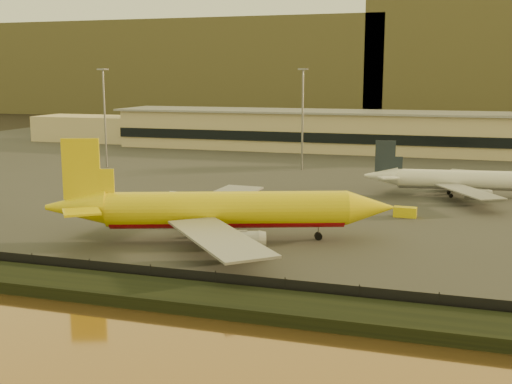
% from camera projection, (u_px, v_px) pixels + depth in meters
% --- Properties ---
extents(ground, '(900.00, 900.00, 0.00)m').
position_uv_depth(ground, '(237.00, 260.00, 84.56)').
color(ground, black).
rests_on(ground, ground).
extents(embankment, '(320.00, 7.00, 1.40)m').
position_uv_depth(embankment, '(185.00, 297.00, 68.46)').
color(embankment, black).
rests_on(embankment, ground).
extents(tarmac, '(320.00, 220.00, 0.20)m').
position_uv_depth(tarmac, '(350.00, 164.00, 173.77)').
color(tarmac, '#2D2D2D').
rests_on(tarmac, ground).
extents(perimeter_fence, '(300.00, 0.05, 2.20)m').
position_uv_depth(perimeter_fence, '(199.00, 280.00, 72.11)').
color(perimeter_fence, black).
rests_on(perimeter_fence, tarmac).
extents(terminal_building, '(202.00, 25.00, 12.60)m').
position_uv_depth(terminal_building, '(321.00, 131.00, 205.59)').
color(terminal_building, tan).
rests_on(terminal_building, tarmac).
extents(apron_light_masts, '(152.20, 12.20, 25.40)m').
position_uv_depth(apron_light_masts, '(403.00, 111.00, 147.78)').
color(apron_light_masts, slate).
rests_on(apron_light_masts, tarmac).
extents(distant_hills, '(470.00, 160.00, 70.00)m').
position_uv_depth(distant_hills, '(380.00, 63.00, 404.28)').
color(distant_hills, brown).
rests_on(distant_hills, ground).
extents(dhl_cargo_jet, '(49.06, 46.67, 15.06)m').
position_uv_depth(dhl_cargo_jet, '(221.00, 211.00, 92.80)').
color(dhl_cargo_jet, yellow).
rests_on(dhl_cargo_jet, tarmac).
extents(white_narrowbody_jet, '(37.97, 36.75, 10.91)m').
position_uv_depth(white_narrowbody_jet, '(461.00, 180.00, 126.97)').
color(white_narrowbody_jet, silver).
rests_on(white_narrowbody_jet, tarmac).
extents(gse_vehicle_yellow, '(3.89, 1.84, 1.73)m').
position_uv_depth(gse_vehicle_yellow, '(405.00, 212.00, 108.98)').
color(gse_vehicle_yellow, yellow).
rests_on(gse_vehicle_yellow, tarmac).
extents(gse_vehicle_white, '(4.26, 2.17, 1.85)m').
position_uv_depth(gse_vehicle_white, '(178.00, 197.00, 121.59)').
color(gse_vehicle_white, silver).
rests_on(gse_vehicle_white, tarmac).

